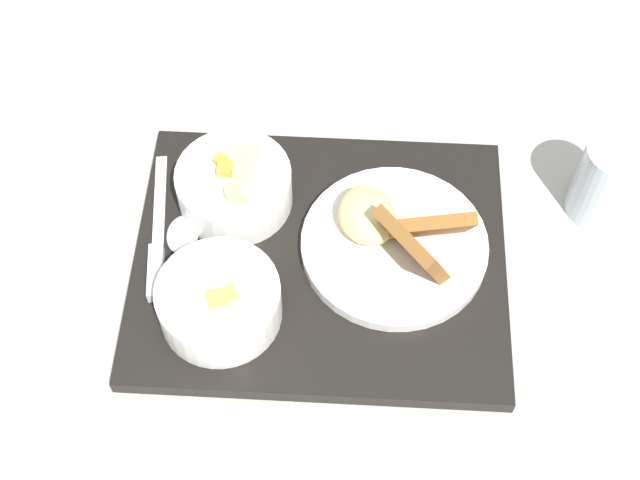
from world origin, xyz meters
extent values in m
plane|color=#ADA89E|center=(0.00, 0.00, 0.00)|extent=(4.00, 4.00, 0.00)
cube|color=black|center=(0.00, 0.00, 0.01)|extent=(0.45, 0.38, 0.02)
cylinder|color=white|center=(-0.09, 0.08, 0.04)|extent=(0.13, 0.13, 0.05)
torus|color=white|center=(-0.09, 0.08, 0.07)|extent=(0.13, 0.13, 0.01)
cylinder|color=#9EC67A|center=(-0.11, 0.08, 0.06)|extent=(0.05, 0.05, 0.01)
cylinder|color=#9EC67A|center=(-0.07, 0.06, 0.06)|extent=(0.04, 0.04, 0.02)
cylinder|color=#9EC67A|center=(-0.09, 0.08, 0.07)|extent=(0.05, 0.05, 0.02)
cylinder|color=#9EC67A|center=(-0.08, 0.06, 0.07)|extent=(0.05, 0.05, 0.02)
cylinder|color=#9EC67A|center=(-0.08, 0.10, 0.07)|extent=(0.06, 0.06, 0.01)
cylinder|color=#9EC67A|center=(-0.09, 0.08, 0.07)|extent=(0.04, 0.04, 0.01)
cube|color=orange|center=(-0.10, 0.08, 0.07)|extent=(0.02, 0.02, 0.02)
cube|color=orange|center=(-0.10, 0.10, 0.07)|extent=(0.02, 0.02, 0.01)
cylinder|color=white|center=(-0.11, -0.06, 0.04)|extent=(0.13, 0.13, 0.05)
torus|color=white|center=(-0.11, -0.06, 0.06)|extent=(0.13, 0.13, 0.01)
cylinder|color=olive|center=(-0.11, -0.06, 0.05)|extent=(0.11, 0.11, 0.04)
cube|color=tan|center=(-0.10, -0.07, 0.06)|extent=(0.03, 0.03, 0.01)
cube|color=tan|center=(-0.11, -0.07, 0.06)|extent=(0.02, 0.02, 0.01)
cylinder|color=white|center=(0.08, 0.00, 0.03)|extent=(0.20, 0.20, 0.01)
ellipsoid|color=#E5CC7F|center=(0.05, 0.02, 0.05)|extent=(0.08, 0.09, 0.04)
cube|color=brown|center=(0.10, -0.02, 0.06)|extent=(0.09, 0.10, 0.08)
cube|color=brown|center=(0.12, 0.00, 0.06)|extent=(0.09, 0.05, 0.08)
cube|color=silver|center=(-0.17, 0.09, 0.02)|extent=(0.02, 0.13, 0.00)
cube|color=silver|center=(-0.18, -0.01, 0.03)|extent=(0.02, 0.06, 0.02)
ellipsoid|color=silver|center=(-0.15, 0.04, 0.02)|extent=(0.04, 0.05, 0.01)
cube|color=silver|center=(-0.16, -0.03, 0.02)|extent=(0.02, 0.09, 0.01)
cylinder|color=silver|center=(0.32, 0.05, 0.05)|extent=(0.07, 0.07, 0.10)
cylinder|color=silver|center=(0.32, 0.05, 0.03)|extent=(0.06, 0.06, 0.06)
camera|label=1|loc=(-0.05, -0.50, 0.84)|focal=50.00mm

